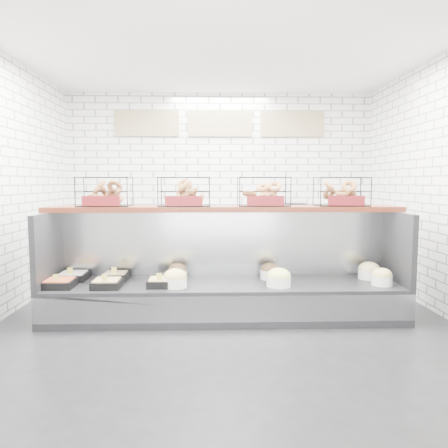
{
  "coord_description": "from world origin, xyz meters",
  "views": [
    {
      "loc": [
        -0.16,
        -4.57,
        1.54
      ],
      "look_at": [
        -0.0,
        0.45,
        1.06
      ],
      "focal_mm": 35.0,
      "sensor_mm": 36.0,
      "label": 1
    }
  ],
  "objects": [
    {
      "name": "ground",
      "position": [
        0.0,
        0.0,
        0.0
      ],
      "size": [
        5.5,
        5.5,
        0.0
      ],
      "primitive_type": "plane",
      "color": "black",
      "rests_on": "ground"
    },
    {
      "name": "room_shell",
      "position": [
        0.0,
        0.6,
        2.06
      ],
      "size": [
        5.02,
        5.51,
        3.01
      ],
      "color": "white",
      "rests_on": "ground"
    },
    {
      "name": "display_case",
      "position": [
        -0.01,
        0.34,
        0.33
      ],
      "size": [
        4.0,
        0.9,
        1.2
      ],
      "color": "black",
      "rests_on": "ground"
    },
    {
      "name": "bagel_shelf",
      "position": [
        -0.0,
        0.52,
        1.38
      ],
      "size": [
        4.1,
        0.5,
        0.4
      ],
      "color": "#481A0F",
      "rests_on": "display_case"
    },
    {
      "name": "prep_counter",
      "position": [
        -0.0,
        2.43,
        0.47
      ],
      "size": [
        4.0,
        0.6,
        1.2
      ],
      "color": "#93969B",
      "rests_on": "ground"
    }
  ]
}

